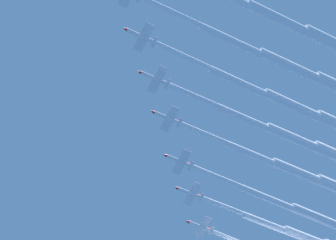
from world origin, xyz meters
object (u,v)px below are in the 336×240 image
Objects in this scene: jet_starboard_mid at (301,173)px; jet_starboard_outer at (309,238)px; jet_port_outer at (322,219)px; jet_port_mid at (297,139)px; jet_starboard_inner at (298,107)px; jet_port_inner at (296,68)px; jet_lead at (284,21)px.

jet_starboard_mid reaches higher than jet_starboard_outer.
jet_port_mid is at bearing -61.53° from jet_port_outer.
jet_port_mid is 31.67m from jet_port_outer.
jet_starboard_mid is 1.05× the size of jet_starboard_outer.
jet_starboard_inner is 0.99× the size of jet_port_outer.
jet_starboard_inner is at bearing -57.29° from jet_port_outer.
jet_starboard_inner is 11.93m from jet_port_mid.
jet_port_inner is 1.18× the size of jet_starboard_outer.
jet_starboard_outer is (-32.71, 40.66, 0.63)m from jet_starboard_inner.
jet_port_outer is 10.46m from jet_starboard_outer.
jet_starboard_mid is (-16.46, 19.29, 1.58)m from jet_starboard_inner.
jet_port_mid is 0.92× the size of jet_port_outer.
jet_port_inner is 13.65m from jet_starboard_inner.
jet_lead reaches higher than jet_port_inner.
jet_starboard_outer is at bearing 155.23° from jet_port_outer.
jet_port_inner is at bearing -50.51° from jet_starboard_inner.
jet_lead is 1.08× the size of jet_port_mid.
jet_starboard_inner is 1.07× the size of jet_port_mid.
jet_port_outer is (-23.34, 36.33, -1.09)m from jet_starboard_inner.
jet_starboard_mid reaches higher than jet_port_outer.
jet_starboard_mid is (-32.72, 42.54, 1.72)m from jet_lead.
jet_starboard_mid is (-8.19, 10.74, 0.67)m from jet_port_mid.
jet_lead is 0.99× the size of jet_port_outer.
jet_lead is 1.16× the size of jet_starboard_outer.
jet_starboard_outer is (-16.25, 21.37, -0.95)m from jet_starboard_mid.
jet_starboard_mid is 0.90× the size of jet_port_outer.
jet_starboard_inner is (-16.26, 23.25, 0.15)m from jet_lead.
jet_port_inner is 65.82m from jet_starboard_outer.
jet_lead is 28.37m from jet_starboard_inner.
jet_port_inner is 1.01× the size of jet_port_outer.
jet_starboard_outer is (-48.97, 63.91, 0.77)m from jet_lead.
jet_lead is at bearing -52.54° from jet_starboard_outer.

